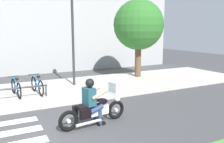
{
  "coord_description": "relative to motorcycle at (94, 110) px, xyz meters",
  "views": [
    {
      "loc": [
        -0.86,
        -5.86,
        2.75
      ],
      "look_at": [
        3.09,
        1.81,
        1.27
      ],
      "focal_mm": 37.58,
      "sensor_mm": 36.0,
      "label": 1
    }
  ],
  "objects": [
    {
      "name": "ground_plane",
      "position": [
        -1.71,
        -0.3,
        -0.45
      ],
      "size": [
        48.0,
        48.0,
        0.0
      ],
      "primitive_type": "plane",
      "color": "#424244"
    },
    {
      "name": "sidewalk",
      "position": [
        -1.71,
        4.34,
        -0.37
      ],
      "size": [
        24.0,
        4.4,
        0.15
      ],
      "primitive_type": "cube",
      "color": "#B7B2A8",
      "rests_on": "ground"
    },
    {
      "name": "motorcycle",
      "position": [
        0.0,
        0.0,
        0.0
      ],
      "size": [
        2.23,
        0.76,
        1.19
      ],
      "color": "black",
      "rests_on": "ground"
    },
    {
      "name": "rider",
      "position": [
        -0.08,
        -0.01,
        0.36
      ],
      "size": [
        0.68,
        0.6,
        1.42
      ],
      "color": "#1E4C59",
      "rests_on": "ground"
    },
    {
      "name": "bicycle_2",
      "position": [
        -1.8,
        3.87,
        0.05
      ],
      "size": [
        0.48,
        1.64,
        0.77
      ],
      "color": "black",
      "rests_on": "sidewalk"
    },
    {
      "name": "bicycle_3",
      "position": [
        -0.97,
        3.87,
        0.06
      ],
      "size": [
        0.48,
        1.66,
        0.79
      ],
      "color": "black",
      "rests_on": "sidewalk"
    },
    {
      "name": "bike_rack",
      "position": [
        -2.22,
        3.32,
        0.11
      ],
      "size": [
        3.09,
        0.07,
        0.49
      ],
      "color": "#333338",
      "rests_on": "sidewalk"
    },
    {
      "name": "street_lamp",
      "position": [
        0.94,
        4.74,
        2.37
      ],
      "size": [
        0.28,
        0.28,
        4.7
      ],
      "color": "#2D2D33",
      "rests_on": "ground"
    },
    {
      "name": "tree_near_rack",
      "position": [
        4.93,
        5.14,
        2.65
      ],
      "size": [
        2.84,
        2.84,
        4.54
      ],
      "color": "brown",
      "rests_on": "ground"
    }
  ]
}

